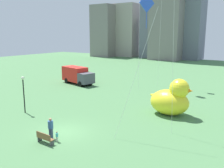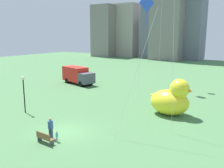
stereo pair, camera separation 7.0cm
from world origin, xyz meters
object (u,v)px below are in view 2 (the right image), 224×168
lamppost (24,88)px  person_adult (51,127)px  kite_blue (146,10)px  giant_inflatable_duck (171,99)px  person_child (57,136)px  park_bench (45,138)px  box_truck (78,75)px

lamppost → person_adult: bearing=-22.7°
lamppost → kite_blue: (14.09, 0.05, 7.21)m
giant_inflatable_duck → kite_blue: kite_blue is taller
lamppost → giant_inflatable_duck: bearing=31.4°
kite_blue → person_child: bearing=-150.1°
park_bench → giant_inflatable_duck: 13.39m
person_child → giant_inflatable_duck: (4.97, 11.38, 1.20)m
park_bench → person_adult: person_adult is taller
park_bench → kite_blue: (6.32, 4.11, 9.49)m
person_adult → giant_inflatable_duck: size_ratio=0.37×
person_adult → box_truck: (-13.21, 18.04, 0.49)m
park_bench → giant_inflatable_duck: size_ratio=0.34×
giant_inflatable_duck → box_truck: size_ratio=0.71×
person_child → lamppost: lamppost is taller
person_adult → person_child: (0.89, -0.19, -0.49)m
park_bench → kite_blue: bearing=33.0°
kite_blue → park_bench: bearing=-147.0°
lamppost → park_bench: bearing=-27.6°
person_child → lamppost: size_ratio=0.21×
giant_inflatable_duck → person_adult: bearing=-117.6°
park_bench → person_adult: bearing=110.3°
person_adult → lamppost: bearing=157.3°
park_bench → person_child: bearing=55.6°
person_adult → person_child: size_ratio=2.04×
giant_inflatable_duck → lamppost: 15.58m
box_truck → person_child: bearing=-52.3°
park_bench → box_truck: box_truck is taller
park_bench → person_child: (0.53, 0.77, -0.00)m
person_child → box_truck: 23.06m
park_bench → lamppost: lamppost is taller
giant_inflatable_duck → kite_blue: size_ratio=0.43×
person_child → kite_blue: 11.61m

